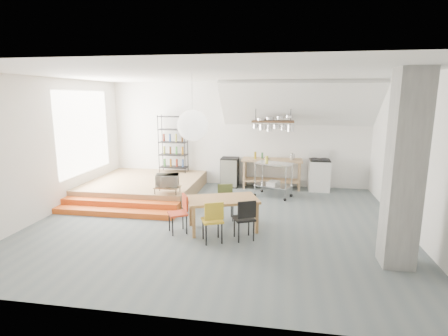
% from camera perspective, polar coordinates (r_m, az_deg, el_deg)
% --- Properties ---
extents(floor, '(8.00, 8.00, 0.00)m').
position_cam_1_polar(floor, '(7.92, -1.08, -8.77)').
color(floor, '#576165').
rests_on(floor, ground).
extents(wall_back, '(8.00, 0.04, 3.20)m').
position_cam_1_polar(wall_back, '(10.95, 2.21, 5.52)').
color(wall_back, silver).
rests_on(wall_back, ground).
extents(wall_left, '(0.04, 7.00, 3.20)m').
position_cam_1_polar(wall_left, '(9.13, -26.69, 3.08)').
color(wall_left, silver).
rests_on(wall_left, ground).
extents(wall_right, '(0.04, 7.00, 3.20)m').
position_cam_1_polar(wall_right, '(7.86, 28.94, 1.67)').
color(wall_right, silver).
rests_on(wall_right, ground).
extents(ceiling, '(8.00, 7.00, 0.02)m').
position_cam_1_polar(ceiling, '(7.44, -1.18, 15.01)').
color(ceiling, white).
rests_on(ceiling, wall_back).
extents(slope_ceiling, '(4.40, 1.44, 1.32)m').
position_cam_1_polar(slope_ceiling, '(10.22, 12.05, 10.18)').
color(slope_ceiling, white).
rests_on(slope_ceiling, wall_back).
extents(window_pane, '(0.02, 2.50, 2.20)m').
position_cam_1_polar(window_pane, '(10.34, -21.86, 5.45)').
color(window_pane, white).
rests_on(window_pane, wall_left).
extents(platform, '(3.00, 3.00, 0.40)m').
position_cam_1_polar(platform, '(10.39, -12.75, -2.95)').
color(platform, '#A07F50').
rests_on(platform, ground).
extents(step_lower, '(3.00, 0.35, 0.13)m').
position_cam_1_polar(step_lower, '(8.73, -17.51, -6.91)').
color(step_lower, '#D45419').
rests_on(step_lower, ground).
extents(step_upper, '(3.00, 0.35, 0.27)m').
position_cam_1_polar(step_upper, '(9.00, -16.54, -5.84)').
color(step_upper, '#D45419').
rests_on(step_upper, ground).
extents(concrete_column, '(0.50, 0.50, 3.20)m').
position_cam_1_polar(concrete_column, '(6.23, 27.37, -0.42)').
color(concrete_column, slate).
rests_on(concrete_column, ground).
extents(kitchen_counter, '(1.80, 0.60, 0.91)m').
position_cam_1_polar(kitchen_counter, '(10.67, 7.81, -0.03)').
color(kitchen_counter, '#A07F50').
rests_on(kitchen_counter, ground).
extents(stove, '(0.60, 0.60, 1.18)m').
position_cam_1_polar(stove, '(10.77, 15.25, -1.03)').
color(stove, white).
rests_on(stove, ground).
extents(pot_rack, '(1.20, 0.50, 1.43)m').
position_cam_1_polar(pot_rack, '(10.26, 8.13, 7.11)').
color(pot_rack, '#422B1A').
rests_on(pot_rack, ceiling).
extents(wire_shelving, '(0.88, 0.38, 1.80)m').
position_cam_1_polar(wire_shelving, '(11.12, -8.30, 4.08)').
color(wire_shelving, black).
rests_on(wire_shelving, platform).
extents(microwave_shelf, '(0.60, 0.40, 0.16)m').
position_cam_1_polar(microwave_shelf, '(8.79, -9.22, -3.12)').
color(microwave_shelf, '#A07F50').
rests_on(microwave_shelf, platform).
extents(paper_lantern, '(0.60, 0.60, 0.60)m').
position_cam_1_polar(paper_lantern, '(6.92, -5.15, 6.93)').
color(paper_lantern, white).
rests_on(paper_lantern, ceiling).
extents(dining_table, '(1.62, 1.25, 0.68)m').
position_cam_1_polar(dining_table, '(7.30, -0.21, -5.53)').
color(dining_table, olive).
rests_on(dining_table, ground).
extents(chair_mustard, '(0.50, 0.50, 0.83)m').
position_cam_1_polar(chair_mustard, '(6.68, -1.81, -8.18)').
color(chair_mustard, gold).
rests_on(chair_mustard, ground).
extents(chair_black, '(0.50, 0.50, 0.83)m').
position_cam_1_polar(chair_black, '(6.80, 3.47, -7.88)').
color(chair_black, black).
rests_on(chair_black, ground).
extents(chair_olive, '(0.44, 0.44, 0.79)m').
position_cam_1_polar(chair_olive, '(7.98, 0.25, -5.03)').
color(chair_olive, '#4E5B2B').
rests_on(chair_olive, ground).
extents(chair_red, '(0.50, 0.50, 0.79)m').
position_cam_1_polar(chair_red, '(7.25, -7.10, -6.85)').
color(chair_red, '#BC361A').
rests_on(chair_red, ground).
extents(rolling_cart, '(1.10, 0.86, 0.97)m').
position_cam_1_polar(rolling_cart, '(9.77, 8.08, -1.12)').
color(rolling_cart, silver).
rests_on(rolling_cart, ground).
extents(mini_fridge, '(0.53, 0.53, 0.90)m').
position_cam_1_polar(mini_fridge, '(10.87, 0.95, -0.66)').
color(mini_fridge, black).
rests_on(mini_fridge, ground).
extents(microwave, '(0.63, 0.50, 0.31)m').
position_cam_1_polar(microwave, '(8.75, -9.26, -2.02)').
color(microwave, beige).
rests_on(microwave, microwave_shelf).
extents(bowl, '(0.26, 0.26, 0.05)m').
position_cam_1_polar(bowl, '(10.57, 6.92, 1.58)').
color(bowl, silver).
rests_on(bowl, kitchen_counter).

